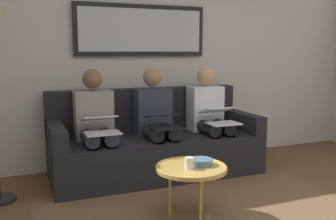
# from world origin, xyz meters

# --- Properties ---
(wall_rear) EXTENTS (6.00, 0.12, 2.60)m
(wall_rear) POSITION_xyz_m (0.00, -2.60, 1.30)
(wall_rear) COLOR beige
(wall_rear) RESTS_ON ground_plane
(area_rug) EXTENTS (2.60, 1.80, 0.01)m
(area_rug) POSITION_xyz_m (0.00, -0.85, 0.00)
(area_rug) COLOR brown
(area_rug) RESTS_ON ground_plane
(couch) EXTENTS (2.20, 0.90, 0.90)m
(couch) POSITION_xyz_m (0.00, -2.12, 0.31)
(couch) COLOR black
(couch) RESTS_ON ground_plane
(framed_mirror) EXTENTS (1.54, 0.05, 0.58)m
(framed_mirror) POSITION_xyz_m (0.00, -2.51, 1.55)
(framed_mirror) COLOR black
(coffee_table) EXTENTS (0.56, 0.56, 0.43)m
(coffee_table) POSITION_xyz_m (0.13, -0.90, 0.41)
(coffee_table) COLOR tan
(coffee_table) RESTS_ON ground_plane
(cup) EXTENTS (0.07, 0.07, 0.09)m
(cup) POSITION_xyz_m (0.16, -0.86, 0.47)
(cup) COLOR silver
(cup) RESTS_ON coffee_table
(bowl) EXTENTS (0.18, 0.18, 0.05)m
(bowl) POSITION_xyz_m (0.03, -0.92, 0.45)
(bowl) COLOR slate
(bowl) RESTS_ON coffee_table
(person_left) EXTENTS (0.38, 0.58, 1.14)m
(person_left) POSITION_xyz_m (-0.64, -2.05, 0.61)
(person_left) COLOR silver
(person_left) RESTS_ON couch
(laptop_white) EXTENTS (0.33, 0.39, 0.17)m
(laptop_white) POSITION_xyz_m (-0.64, -1.82, 0.63)
(laptop_white) COLOR white
(person_middle) EXTENTS (0.38, 0.58, 1.14)m
(person_middle) POSITION_xyz_m (0.00, -2.05, 0.61)
(person_middle) COLOR #2D3342
(person_middle) RESTS_ON couch
(laptop_black) EXTENTS (0.31, 0.32, 0.14)m
(laptop_black) POSITION_xyz_m (0.00, -1.80, 0.62)
(laptop_black) COLOR black
(person_right) EXTENTS (0.38, 0.58, 1.14)m
(person_right) POSITION_xyz_m (0.64, -2.05, 0.61)
(person_right) COLOR gray
(person_right) RESTS_ON couch
(laptop_silver) EXTENTS (0.32, 0.37, 0.16)m
(laptop_silver) POSITION_xyz_m (0.64, -1.81, 0.63)
(laptop_silver) COLOR silver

